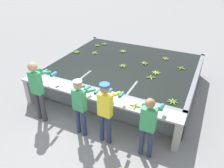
{
  "coord_description": "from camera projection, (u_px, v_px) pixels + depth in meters",
  "views": [
    {
      "loc": [
        2.49,
        -3.86,
        3.95
      ],
      "look_at": [
        0.0,
        1.31,
        0.6
      ],
      "focal_mm": 35.0,
      "sensor_mm": 36.0,
      "label": 1
    }
  ],
  "objects": [
    {
      "name": "banana_bunch_ledge_1",
      "position": [
        135.0,
        106.0,
        5.2
      ],
      "size": [
        0.28,
        0.28,
        0.08
      ],
      "color": "#8CB738",
      "rests_on": "work_ledge"
    },
    {
      "name": "banana_bunch_floating_2",
      "position": [
        144.0,
        63.0,
        7.28
      ],
      "size": [
        0.28,
        0.27,
        0.08
      ],
      "color": "#7FAD33",
      "rests_on": "wash_tank"
    },
    {
      "name": "banana_bunch_floating_7",
      "position": [
        77.0,
        52.0,
        8.15
      ],
      "size": [
        0.28,
        0.28,
        0.08
      ],
      "color": "#75A333",
      "rests_on": "wash_tank"
    },
    {
      "name": "worker_3",
      "position": [
        148.0,
        123.0,
        4.6
      ],
      "size": [
        0.41,
        0.71,
        1.56
      ],
      "color": "navy",
      "rests_on": "ground"
    },
    {
      "name": "banana_bunch_floating_0",
      "position": [
        95.0,
        53.0,
        8.06
      ],
      "size": [
        0.28,
        0.28,
        0.08
      ],
      "color": "#9EC642",
      "rests_on": "wash_tank"
    },
    {
      "name": "ground_plane",
      "position": [
        91.0,
        125.0,
        5.93
      ],
      "size": [
        80.0,
        80.0,
        0.0
      ],
      "primitive_type": "plane",
      "color": "gray",
      "rests_on": "ground"
    },
    {
      "name": "worker_0",
      "position": [
        37.0,
        86.0,
        5.62
      ],
      "size": [
        0.42,
        0.72,
        1.75
      ],
      "color": "#38383D",
      "rests_on": "ground"
    },
    {
      "name": "banana_bunch_floating_6",
      "position": [
        123.0,
        66.0,
        7.11
      ],
      "size": [
        0.28,
        0.28,
        0.08
      ],
      "color": "#75A333",
      "rests_on": "wash_tank"
    },
    {
      "name": "banana_bunch_floating_1",
      "position": [
        166.0,
        59.0,
        7.61
      ],
      "size": [
        0.26,
        0.28,
        0.08
      ],
      "color": "#7FAD33",
      "rests_on": "wash_tank"
    },
    {
      "name": "banana_bunch_floating_4",
      "position": [
        173.0,
        102.0,
        5.36
      ],
      "size": [
        0.27,
        0.28,
        0.08
      ],
      "color": "#75A333",
      "rests_on": "wash_tank"
    },
    {
      "name": "banana_bunch_floating_5",
      "position": [
        181.0,
        68.0,
        6.96
      ],
      "size": [
        0.28,
        0.28,
        0.08
      ],
      "color": "#7FAD33",
      "rests_on": "wash_tank"
    },
    {
      "name": "banana_bunch_floating_3",
      "position": [
        156.0,
        73.0,
        6.7
      ],
      "size": [
        0.28,
        0.28,
        0.08
      ],
      "color": "#9EC642",
      "rests_on": "wash_tank"
    },
    {
      "name": "work_ledge",
      "position": [
        94.0,
        102.0,
        5.79
      ],
      "size": [
        4.65,
        0.45,
        0.86
      ],
      "color": "#9E9E99",
      "rests_on": "ground"
    },
    {
      "name": "banana_bunch_floating_11",
      "position": [
        151.0,
        77.0,
        6.43
      ],
      "size": [
        0.27,
        0.27,
        0.08
      ],
      "color": "#93BC3D",
      "rests_on": "wash_tank"
    },
    {
      "name": "banana_bunch_floating_8",
      "position": [
        97.0,
        46.0,
        8.74
      ],
      "size": [
        0.28,
        0.28,
        0.08
      ],
      "color": "#8CB738",
      "rests_on": "wash_tank"
    },
    {
      "name": "worker_2",
      "position": [
        106.0,
        108.0,
        4.94
      ],
      "size": [
        0.42,
        0.72,
        1.63
      ],
      "color": "navy",
      "rests_on": "ground"
    },
    {
      "name": "banana_bunch_ledge_0",
      "position": [
        35.0,
        78.0,
        6.4
      ],
      "size": [
        0.26,
        0.28,
        0.08
      ],
      "color": "#8CB738",
      "rests_on": "work_ledge"
    },
    {
      "name": "knife_0",
      "position": [
        60.0,
        86.0,
        6.03
      ],
      "size": [
        0.17,
        0.33,
        0.02
      ],
      "color": "silver",
      "rests_on": "work_ledge"
    },
    {
      "name": "banana_bunch_floating_10",
      "position": [
        123.0,
        51.0,
        8.21
      ],
      "size": [
        0.27,
        0.28,
        0.08
      ],
      "color": "#8CB738",
      "rests_on": "wash_tank"
    },
    {
      "name": "worker_1",
      "position": [
        80.0,
        103.0,
        5.2
      ],
      "size": [
        0.47,
        0.73,
        1.56
      ],
      "color": "navy",
      "rests_on": "ground"
    },
    {
      "name": "wash_tank",
      "position": [
        125.0,
        75.0,
        7.55
      ],
      "size": [
        4.65,
        3.85,
        0.86
      ],
      "color": "gray",
      "rests_on": "ground"
    },
    {
      "name": "banana_bunch_floating_9",
      "position": [
        105.0,
        44.0,
        8.9
      ],
      "size": [
        0.28,
        0.27,
        0.08
      ],
      "color": "#75A333",
      "rests_on": "wash_tank"
    }
  ]
}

